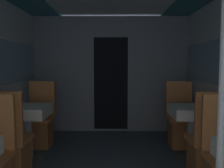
{
  "coord_description": "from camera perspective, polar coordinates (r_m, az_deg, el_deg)",
  "views": [
    {
      "loc": [
        0.06,
        -0.98,
        1.31
      ],
      "look_at": [
        0.03,
        2.11,
        1.04
      ],
      "focal_mm": 40.0,
      "sensor_mm": 36.0,
      "label": 1
    }
  ],
  "objects": [
    {
      "name": "chair_right_far_1",
      "position": [
        4.1,
        15.46,
        -9.45
      ],
      "size": [
        0.41,
        0.41,
        1.01
      ],
      "rotation": [
        0.0,
        0.0,
        3.14
      ],
      "color": "#9C5B31",
      "rests_on": "ground_plane"
    },
    {
      "name": "dining_table_right_1",
      "position": [
        3.51,
        17.93,
        -7.01
      ],
      "size": [
        0.57,
        0.57,
        0.73
      ],
      "color": "#4C4C51",
      "rests_on": "ground_plane"
    },
    {
      "name": "chair_left_near_1",
      "position": [
        3.12,
        -22.15,
        -14.19
      ],
      "size": [
        0.41,
        0.41,
        1.01
      ],
      "color": "#9C5B31",
      "rests_on": "ground_plane"
    },
    {
      "name": "dining_table_left_1",
      "position": [
        3.55,
        -18.84,
        -6.92
      ],
      "size": [
        0.57,
        0.57,
        0.73
      ],
      "color": "#4C4C51",
      "rests_on": "ground_plane"
    },
    {
      "name": "chair_right_near_1",
      "position": [
        3.08,
        20.98,
        -14.4
      ],
      "size": [
        0.41,
        0.41,
        1.01
      ],
      "color": "#9C5B31",
      "rests_on": "ground_plane"
    },
    {
      "name": "chair_left_far_1",
      "position": [
        4.13,
        -16.15,
        -9.36
      ],
      "size": [
        0.41,
        0.41,
        1.01
      ],
      "rotation": [
        0.0,
        0.0,
        3.14
      ],
      "color": "#9C5B31",
      "rests_on": "ground_plane"
    },
    {
      "name": "bulkhead_far",
      "position": [
        4.74,
        -0.26,
        2.14
      ],
      "size": [
        2.88,
        0.09,
        2.17
      ],
      "color": "slate",
      "rests_on": "ground_plane"
    },
    {
      "name": "support_pole_right_0",
      "position": [
        1.8,
        23.88,
        -2.6
      ],
      "size": [
        0.05,
        0.05,
        2.17
      ],
      "color": "silver",
      "rests_on": "ground_plane"
    }
  ]
}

